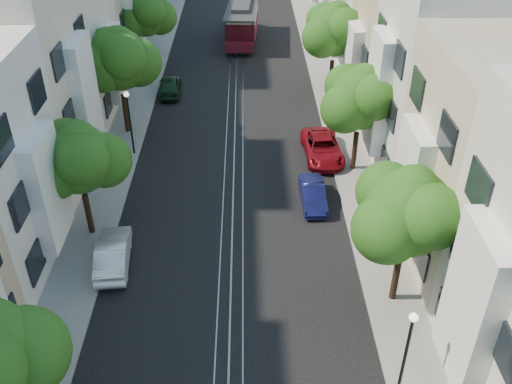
{
  "coord_description": "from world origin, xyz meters",
  "views": [
    {
      "loc": [
        0.79,
        -9.26,
        18.22
      ],
      "look_at": [
        1.24,
        14.39,
        2.2
      ],
      "focal_mm": 40.0,
      "sensor_mm": 36.0,
      "label": 1
    }
  ],
  "objects_px": {
    "tree_e_b": "(409,214)",
    "parked_car_e_far": "(322,148)",
    "tree_e_d": "(335,31)",
    "cable_car": "(242,21)",
    "tree_w_d": "(145,15)",
    "parked_car_e_mid": "(313,194)",
    "lamp_west": "(129,114)",
    "parked_car_w_mid": "(113,253)",
    "tree_w_b": "(79,160)",
    "lamp_east": "(408,343)",
    "tree_e_c": "(361,100)",
    "parked_car_w_far": "(170,85)",
    "tree_w_c": "(119,61)"
  },
  "relations": [
    {
      "from": "lamp_west",
      "to": "tree_w_d",
      "type": "bearing_deg",
      "value": 93.44
    },
    {
      "from": "tree_e_b",
      "to": "parked_car_w_mid",
      "type": "distance_m",
      "value": 13.74
    },
    {
      "from": "tree_w_c",
      "to": "parked_car_w_mid",
      "type": "distance_m",
      "value": 14.16
    },
    {
      "from": "cable_car",
      "to": "parked_car_e_far",
      "type": "height_order",
      "value": "cable_car"
    },
    {
      "from": "tree_e_b",
      "to": "cable_car",
      "type": "xyz_separation_m",
      "value": [
        -6.76,
        33.89,
        -2.78
      ]
    },
    {
      "from": "lamp_west",
      "to": "parked_car_w_mid",
      "type": "xyz_separation_m",
      "value": [
        0.7,
        -10.4,
        -2.16
      ]
    },
    {
      "from": "lamp_west",
      "to": "parked_car_e_far",
      "type": "height_order",
      "value": "lamp_west"
    },
    {
      "from": "cable_car",
      "to": "tree_e_d",
      "type": "bearing_deg",
      "value": -56.49
    },
    {
      "from": "lamp_west",
      "to": "parked_car_w_mid",
      "type": "distance_m",
      "value": 10.64
    },
    {
      "from": "tree_e_b",
      "to": "cable_car",
      "type": "relative_size",
      "value": 0.76
    },
    {
      "from": "tree_e_c",
      "to": "tree_w_d",
      "type": "xyz_separation_m",
      "value": [
        -14.4,
        16.0,
        0.0
      ]
    },
    {
      "from": "tree_w_c",
      "to": "parked_car_e_far",
      "type": "xyz_separation_m",
      "value": [
        12.64,
        -3.49,
        -4.4
      ]
    },
    {
      "from": "parked_car_e_far",
      "to": "parked_car_w_mid",
      "type": "distance_m",
      "value": 14.87
    },
    {
      "from": "tree_e_c",
      "to": "parked_car_w_far",
      "type": "distance_m",
      "value": 17.08
    },
    {
      "from": "tree_e_c",
      "to": "parked_car_e_far",
      "type": "relative_size",
      "value": 1.36
    },
    {
      "from": "tree_w_d",
      "to": "parked_car_w_mid",
      "type": "height_order",
      "value": "tree_w_d"
    },
    {
      "from": "tree_w_b",
      "to": "parked_car_e_far",
      "type": "bearing_deg",
      "value": 30.71
    },
    {
      "from": "tree_e_b",
      "to": "parked_car_e_mid",
      "type": "bearing_deg",
      "value": 110.85
    },
    {
      "from": "parked_car_e_mid",
      "to": "tree_e_b",
      "type": "bearing_deg",
      "value": -70.65
    },
    {
      "from": "parked_car_w_mid",
      "to": "tree_e_c",
      "type": "bearing_deg",
      "value": -152.56
    },
    {
      "from": "tree_e_c",
      "to": "tree_e_d",
      "type": "distance_m",
      "value": 11.0
    },
    {
      "from": "lamp_east",
      "to": "parked_car_w_far",
      "type": "xyz_separation_m",
      "value": [
        -11.3,
        27.2,
        -2.17
      ]
    },
    {
      "from": "lamp_east",
      "to": "parked_car_w_far",
      "type": "bearing_deg",
      "value": 112.55
    },
    {
      "from": "tree_e_b",
      "to": "tree_w_b",
      "type": "distance_m",
      "value": 15.25
    },
    {
      "from": "tree_w_c",
      "to": "parked_car_e_mid",
      "type": "bearing_deg",
      "value": -36.34
    },
    {
      "from": "tree_w_d",
      "to": "lamp_east",
      "type": "xyz_separation_m",
      "value": [
        13.44,
        -31.98,
        -1.75
      ]
    },
    {
      "from": "parked_car_e_mid",
      "to": "parked_car_e_far",
      "type": "relative_size",
      "value": 0.75
    },
    {
      "from": "parked_car_e_mid",
      "to": "lamp_west",
      "type": "bearing_deg",
      "value": 151.24
    },
    {
      "from": "tree_e_b",
      "to": "cable_car",
      "type": "bearing_deg",
      "value": 101.28
    },
    {
      "from": "lamp_east",
      "to": "parked_car_w_far",
      "type": "distance_m",
      "value": 29.53
    },
    {
      "from": "lamp_east",
      "to": "tree_w_b",
      "type": "bearing_deg",
      "value": 143.42
    },
    {
      "from": "tree_e_c",
      "to": "tree_e_d",
      "type": "bearing_deg",
      "value": 90.0
    },
    {
      "from": "tree_w_c",
      "to": "parked_car_w_mid",
      "type": "height_order",
      "value": "tree_w_c"
    },
    {
      "from": "tree_w_b",
      "to": "tree_e_b",
      "type": "bearing_deg",
      "value": -19.15
    },
    {
      "from": "parked_car_w_mid",
      "to": "lamp_east",
      "type": "bearing_deg",
      "value": 141.81
    },
    {
      "from": "tree_e_b",
      "to": "parked_car_w_far",
      "type": "xyz_separation_m",
      "value": [
        -12.26,
        22.22,
        -4.05
      ]
    },
    {
      "from": "lamp_west",
      "to": "parked_car_w_mid",
      "type": "bearing_deg",
      "value": -86.15
    },
    {
      "from": "tree_e_c",
      "to": "lamp_west",
      "type": "bearing_deg",
      "value": 171.51
    },
    {
      "from": "tree_w_d",
      "to": "parked_car_w_mid",
      "type": "relative_size",
      "value": 1.57
    },
    {
      "from": "tree_e_d",
      "to": "cable_car",
      "type": "bearing_deg",
      "value": 119.63
    },
    {
      "from": "tree_e_c",
      "to": "parked_car_e_far",
      "type": "height_order",
      "value": "tree_e_c"
    },
    {
      "from": "tree_w_d",
      "to": "parked_car_e_mid",
      "type": "relative_size",
      "value": 1.8
    },
    {
      "from": "tree_e_b",
      "to": "parked_car_w_mid",
      "type": "bearing_deg",
      "value": 168.46
    },
    {
      "from": "parked_car_e_mid",
      "to": "parked_car_w_far",
      "type": "bearing_deg",
      "value": 121.07
    },
    {
      "from": "lamp_west",
      "to": "tree_w_b",
      "type": "bearing_deg",
      "value": -95.97
    },
    {
      "from": "tree_e_b",
      "to": "parked_car_e_far",
      "type": "relative_size",
      "value": 1.39
    },
    {
      "from": "lamp_east",
      "to": "lamp_west",
      "type": "distance_m",
      "value": 21.97
    },
    {
      "from": "tree_e_d",
      "to": "lamp_west",
      "type": "bearing_deg",
      "value": -146.5
    },
    {
      "from": "cable_car",
      "to": "parked_car_e_mid",
      "type": "relative_size",
      "value": 2.42
    },
    {
      "from": "tree_w_b",
      "to": "parked_car_e_far",
      "type": "distance_m",
      "value": 15.17
    }
  ]
}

